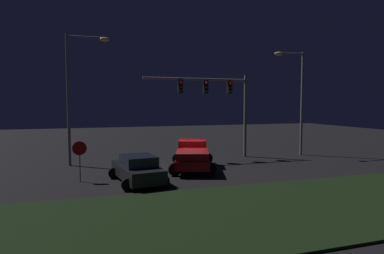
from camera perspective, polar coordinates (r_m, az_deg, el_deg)
name	(u,v)px	position (r m, az deg, el deg)	size (l,w,h in m)	color
ground_plane	(188,168)	(22.14, -0.69, -7.06)	(80.00, 80.00, 0.00)	black
grass_median	(258,210)	(13.80, 11.29, -13.83)	(27.46, 7.62, 0.10)	black
pickup_truck	(192,154)	(21.72, 0.06, -4.60)	(3.97, 5.75, 1.80)	maroon
car_sedan	(138,169)	(18.23, -9.30, -7.16)	(2.86, 4.60, 1.51)	black
traffic_signal_gantry	(217,95)	(25.87, 4.31, 5.44)	(8.32, 0.56, 6.50)	slate
street_lamp_left	(77,84)	(24.18, -19.16, 6.97)	(2.91, 0.44, 8.94)	slate
street_lamp_right	(297,91)	(28.60, 17.46, 5.96)	(2.74, 0.44, 8.46)	slate
stop_sign	(80,153)	(19.07, -18.69, -4.32)	(0.76, 0.08, 2.23)	slate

